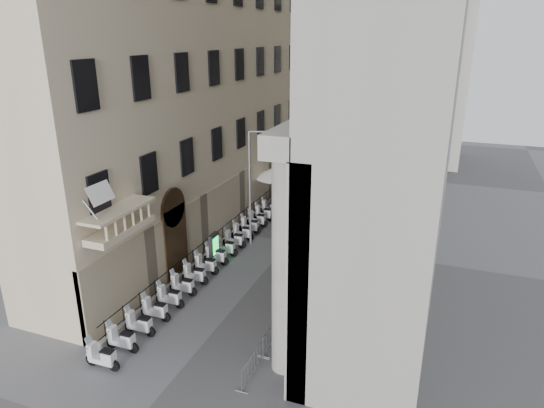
{
  "coord_description": "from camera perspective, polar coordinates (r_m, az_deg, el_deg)",
  "views": [
    {
      "loc": [
        10.1,
        -11.1,
        14.13
      ],
      "look_at": [
        0.45,
        14.39,
        4.5
      ],
      "focal_mm": 32.0,
      "sensor_mm": 36.0,
      "label": 1
    }
  ],
  "objects": [
    {
      "name": "scooter_5",
      "position": [
        28.68,
        -10.36,
        -10.41
      ],
      "size": [
        1.41,
        0.59,
        1.5
      ],
      "primitive_type": null,
      "rotation": [
        0.0,
        0.0,
        1.59
      ],
      "color": "white",
      "rests_on": "ground"
    },
    {
      "name": "scooter_9",
      "position": [
        32.96,
        -5.45,
        -6.02
      ],
      "size": [
        1.41,
        0.59,
        1.5
      ],
      "primitive_type": null,
      "rotation": [
        0.0,
        0.0,
        1.59
      ],
      "color": "white",
      "rests_on": "ground"
    },
    {
      "name": "scooter_7",
      "position": [
        30.77,
        -7.72,
        -8.07
      ],
      "size": [
        1.41,
        0.59,
        1.5
      ],
      "primitive_type": null,
      "rotation": [
        0.0,
        0.0,
        1.59
      ],
      "color": "white",
      "rests_on": "ground"
    },
    {
      "name": "barrier_9",
      "position": [
        41.67,
        9.85,
        -0.66
      ],
      "size": [
        0.6,
        2.4,
        1.1
      ],
      "primitive_type": null,
      "color": "#A2A4AA",
      "rests_on": "ground"
    },
    {
      "name": "scooter_15",
      "position": [
        39.97,
        -0.24,
        -1.24
      ],
      "size": [
        1.41,
        0.59,
        1.5
      ],
      "primitive_type": null,
      "rotation": [
        0.0,
        0.0,
        1.59
      ],
      "color": "white",
      "rests_on": "ground"
    },
    {
      "name": "scooter_0",
      "position": [
        24.06,
        -19.17,
        -17.76
      ],
      "size": [
        1.41,
        0.59,
        1.5
      ],
      "primitive_type": null,
      "rotation": [
        0.0,
        0.0,
        1.59
      ],
      "color": "white",
      "rests_on": "ground"
    },
    {
      "name": "scooter_6",
      "position": [
        29.71,
        -8.99,
        -9.2
      ],
      "size": [
        1.41,
        0.59,
        1.5
      ],
      "primitive_type": null,
      "rotation": [
        0.0,
        0.0,
        1.59
      ],
      "color": "white",
      "rests_on": "ground"
    },
    {
      "name": "scooter_8",
      "position": [
        31.86,
        -6.54,
        -7.01
      ],
      "size": [
        1.41,
        0.59,
        1.5
      ],
      "primitive_type": null,
      "rotation": [
        0.0,
        0.0,
        1.59
      ],
      "color": "white",
      "rests_on": "ground"
    },
    {
      "name": "pedestrian_b",
      "position": [
        38.91,
        5.33,
        -0.57
      ],
      "size": [
        0.84,
        0.66,
        1.72
      ],
      "primitive_type": "imported",
      "rotation": [
        0.0,
        0.0,
        3.15
      ],
      "color": "black",
      "rests_on": "ground"
    },
    {
      "name": "scooter_10",
      "position": [
        34.09,
        -4.43,
        -5.09
      ],
      "size": [
        1.41,
        0.59,
        1.5
      ],
      "primitive_type": null,
      "rotation": [
        0.0,
        0.0,
        1.59
      ],
      "color": "white",
      "rests_on": "ground"
    },
    {
      "name": "barrier_8",
      "position": [
        39.37,
        9.13,
        -1.83
      ],
      "size": [
        0.6,
        2.4,
        1.1
      ],
      "primitive_type": null,
      "color": "#A2A4AA",
      "rests_on": "ground"
    },
    {
      "name": "barrier_0",
      "position": [
        22.51,
        -2.25,
        -19.43
      ],
      "size": [
        0.6,
        2.4,
        1.1
      ],
      "primitive_type": null,
      "color": "#A2A4AA",
      "rests_on": "ground"
    },
    {
      "name": "scooter_13",
      "position": [
        37.58,
        -1.76,
        -2.64
      ],
      "size": [
        1.41,
        0.59,
        1.5
      ],
      "primitive_type": null,
      "rotation": [
        0.0,
        0.0,
        1.59
      ],
      "color": "white",
      "rests_on": "ground"
    },
    {
      "name": "scooter_2",
      "position": [
        25.78,
        -15.2,
        -14.55
      ],
      "size": [
        1.41,
        0.59,
        1.5
      ],
      "primitive_type": null,
      "rotation": [
        0.0,
        0.0,
        1.59
      ],
      "color": "white",
      "rests_on": "ground"
    },
    {
      "name": "flag",
      "position": [
        25.64,
        -17.59,
        -15.02
      ],
      "size": [
        1.0,
        1.4,
        8.2
      ],
      "primitive_type": null,
      "color": "#9E0C11",
      "rests_on": "ground"
    },
    {
      "name": "barrier_5",
      "position": [
        32.64,
        6.35,
        -6.33
      ],
      "size": [
        0.6,
        2.4,
        1.1
      ],
      "primitive_type": null,
      "color": "#A2A4AA",
      "rests_on": "ground"
    },
    {
      "name": "info_kiosk",
      "position": [
        31.66,
        -6.85,
        -5.17
      ],
      "size": [
        0.31,
        0.95,
        2.0
      ],
      "rotation": [
        0.0,
        0.0,
        -0.0
      ],
      "color": "black",
      "rests_on": "ground"
    },
    {
      "name": "barrier_2",
      "position": [
        26.32,
        2.09,
        -13.03
      ],
      "size": [
        0.6,
        2.4,
        1.1
      ],
      "primitive_type": null,
      "color": "#A2A4AA",
      "rests_on": "ground"
    },
    {
      "name": "scooter_11",
      "position": [
        35.24,
        -3.48,
        -4.22
      ],
      "size": [
        1.41,
        0.59,
        1.5
      ],
      "primitive_type": null,
      "rotation": [
        0.0,
        0.0,
        1.59
      ],
      "color": "white",
      "rests_on": "ground"
    },
    {
      "name": "scooter_4",
      "position": [
        27.68,
        -11.85,
        -11.7
      ],
      "size": [
        1.41,
        0.59,
        1.5
      ],
      "primitive_type": null,
      "rotation": [
        0.0,
        0.0,
        1.59
      ],
      "color": "white",
      "rests_on": "ground"
    },
    {
      "name": "scooter_14",
      "position": [
        38.77,
        -0.98,
        -1.92
      ],
      "size": [
        1.41,
        0.59,
        1.5
      ],
      "primitive_type": null,
      "rotation": [
        0.0,
        0.0,
        1.59
      ],
      "color": "white",
      "rests_on": "ground"
    },
    {
      "name": "barrier_7",
      "position": [
        37.09,
        8.32,
        -3.15
      ],
      "size": [
        0.6,
        2.4,
        1.1
      ],
      "primitive_type": null,
      "color": "#A2A4AA",
      "rests_on": "ground"
    },
    {
      "name": "street_lamp",
      "position": [
        32.93,
        -2.11,
        3.0
      ],
      "size": [
        2.53,
        1.03,
        8.08
      ],
      "rotation": [
        0.0,
        0.0,
        0.34
      ],
      "color": "gray",
      "rests_on": "ground"
    },
    {
      "name": "pedestrian_c",
      "position": [
        48.9,
        5.62,
        3.55
      ],
      "size": [
        0.94,
        0.87,
        1.61
      ],
      "primitive_type": "imported",
      "rotation": [
        0.0,
        0.0,
        3.76
      ],
      "color": "black",
      "rests_on": "ground"
    },
    {
      "name": "barrier_6",
      "position": [
        34.85,
        7.4,
        -4.64
      ],
      "size": [
        0.6,
        2.4,
        1.1
      ],
      "primitive_type": null,
      "color": "#A2A4AA",
      "rests_on": "ground"
    },
    {
      "name": "barrier_4",
      "position": [
        30.47,
        5.15,
        -8.25
      ],
      "size": [
        0.6,
        2.4,
        1.1
      ],
      "primitive_type": null,
      "color": "#A2A4AA",
      "rests_on": "ground"
    },
    {
      "name": "security_tent",
      "position": [
        41.88,
        0.87,
        4.1
      ],
      "size": [
        4.47,
        4.47,
        3.63
      ],
      "color": "white",
      "rests_on": "ground"
    },
    {
      "name": "scooter_12",
      "position": [
        36.4,
        -2.59,
        -3.4
      ],
      "size": [
        1.41,
        0.59,
        1.5
      ],
      "primitive_type": null,
      "rotation": [
        0.0,
        0.0,
        1.59
      ],
      "color": "white",
      "rests_on": "ground"
    },
    {
      "name": "pedestrian_a",
      "position": [
        37.5,
        3.77,
        -1.24
      ],
      "size": [
        0.78,
        0.66,
        1.81
      ],
      "primitive_type": "imported",
      "rotation": [
        0.0,
        0.0,
        2.74
      ],
      "color": "#0D0E36",
      "rests_on": "ground"
    },
    {
      "name": "iron_fence",
      "position": [
        35.41,
        -5.14,
        -4.15
      ],
      "size": [
        0.3,
        28.0,
        1.4
      ],
      "primitive_type": null,
      "color": "black",
      "rests_on": "ground"
    },
    {
      "name": "scooter_1",
      "position": [
        24.9,
        -17.1,
        -16.11
      ],
      "size": [
        1.41,
        0.59,
        1.5
      ],
      "primitive_type": null,
      "rotation": [
        0.0,
        0.0,
        1.59
      ],
      "color": "white",
      "rests_on": "ground"
    },
    {
      "name": "blue_awning",
      "position": [
        40.14,
        10.87,
        -1.52
      ],
      "size": [
        1.6,
        3.0,
        3.0
      ],
      "primitive_type": null,
      "color": "navy",
      "rests_on": "ground"
    },
    {
      "name": "scooter_3",
      "position": [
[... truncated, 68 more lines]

